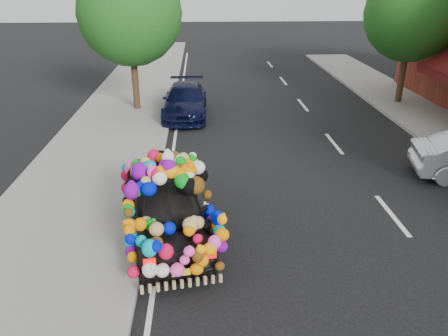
% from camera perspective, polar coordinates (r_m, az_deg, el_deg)
% --- Properties ---
extents(ground, '(100.00, 100.00, 0.00)m').
position_cam_1_polar(ground, '(10.63, 2.91, -6.68)').
color(ground, black).
rests_on(ground, ground).
extents(sidewalk, '(4.00, 60.00, 0.12)m').
position_cam_1_polar(sidewalk, '(11.04, -20.03, -6.63)').
color(sidewalk, gray).
rests_on(sidewalk, ground).
extents(kerb, '(0.15, 60.00, 0.13)m').
position_cam_1_polar(kerb, '(10.63, -9.87, -6.63)').
color(kerb, gray).
rests_on(kerb, ground).
extents(lane_markings, '(6.00, 50.00, 0.01)m').
position_cam_1_polar(lane_markings, '(11.54, 21.08, -5.73)').
color(lane_markings, silver).
rests_on(lane_markings, ground).
extents(tree_near_sidewalk, '(4.20, 4.20, 6.13)m').
position_cam_1_polar(tree_near_sidewalk, '(18.86, -12.22, 19.15)').
color(tree_near_sidewalk, '#332114').
rests_on(tree_near_sidewalk, ground).
extents(tree_far_b, '(4.00, 4.00, 5.90)m').
position_cam_1_polar(tree_far_b, '(21.18, 23.34, 17.94)').
color(tree_far_b, '#332114').
rests_on(tree_far_b, ground).
extents(plush_art_car, '(2.65, 4.45, 2.01)m').
position_cam_1_polar(plush_art_car, '(9.55, -7.39, -3.63)').
color(plush_art_car, black).
rests_on(plush_art_car, ground).
extents(navy_sedan, '(1.84, 4.37, 1.26)m').
position_cam_1_polar(navy_sedan, '(18.43, -5.08, 8.75)').
color(navy_sedan, black).
rests_on(navy_sedan, ground).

